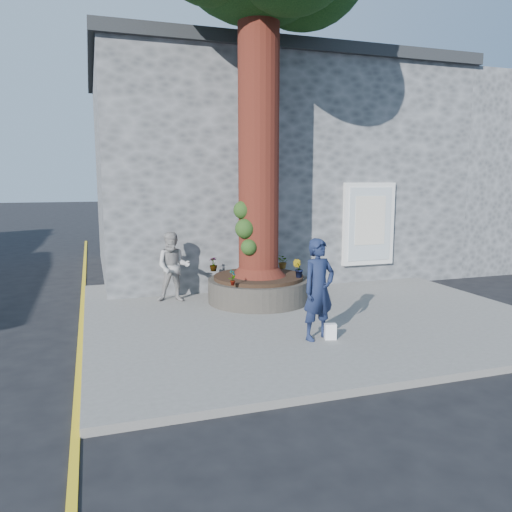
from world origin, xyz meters
name	(u,v)px	position (x,y,z in m)	size (l,w,h in m)	color
ground	(252,335)	(0.00, 0.00, 0.00)	(120.00, 120.00, 0.00)	black
pavement	(304,312)	(1.50, 1.00, 0.06)	(9.00, 8.00, 0.12)	slate
yellow_line	(81,335)	(-3.05, 1.00, 0.00)	(0.10, 30.00, 0.01)	yellow
stone_shop	(257,171)	(2.50, 7.20, 3.16)	(10.30, 8.30, 6.30)	#4B4D50
neighbour_shop	(457,176)	(10.50, 7.20, 3.00)	(6.00, 8.00, 6.00)	#4B4D50
planter	(259,289)	(0.80, 2.00, 0.41)	(2.30, 2.30, 0.60)	black
man	(319,289)	(0.91, -0.93, 1.01)	(0.65, 0.42, 1.77)	#16203E
woman	(173,267)	(-1.05, 2.60, 0.92)	(0.78, 0.60, 1.60)	#A19E9A
shopping_bag	(330,332)	(1.11, -1.02, 0.26)	(0.20, 0.12, 0.28)	white
plant_a	(233,277)	(-0.05, 1.15, 0.89)	(0.18, 0.12, 0.34)	gray
plant_b	(298,269)	(1.56, 1.49, 0.92)	(0.22, 0.22, 0.40)	gray
plant_c	(213,264)	(-0.05, 2.85, 0.89)	(0.19, 0.19, 0.34)	gray
plant_d	(283,262)	(1.65, 2.64, 0.89)	(0.31, 0.27, 0.34)	gray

